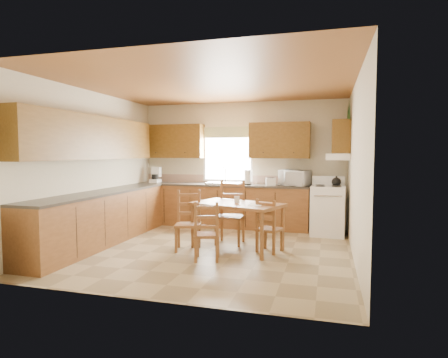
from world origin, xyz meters
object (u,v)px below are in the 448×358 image
(chair_near_right, at_px, (207,231))
(chair_far_right, at_px, (230,213))
(chair_near_left, at_px, (270,226))
(microwave, at_px, (295,178))
(dining_table, at_px, (237,226))
(chair_far_left, at_px, (188,221))
(stove, at_px, (328,211))

(chair_near_right, height_order, chair_far_right, chair_far_right)
(chair_near_left, relative_size, chair_far_right, 0.77)
(microwave, height_order, dining_table, microwave)
(chair_near_right, relative_size, chair_far_left, 0.91)
(stove, xyz_separation_m, chair_far_right, (-1.65, -1.19, 0.08))
(stove, height_order, chair_near_right, stove)
(dining_table, xyz_separation_m, chair_near_left, (0.54, -0.02, 0.04))
(microwave, relative_size, chair_far_left, 0.56)
(stove, distance_m, chair_near_right, 2.84)
(stove, xyz_separation_m, chair_near_left, (-0.90, -1.54, -0.04))
(microwave, xyz_separation_m, chair_near_right, (-1.06, -2.51, -0.64))
(stove, height_order, microwave, microwave)
(chair_near_left, bearing_deg, chair_far_right, -6.14)
(stove, relative_size, chair_far_left, 0.97)
(stove, height_order, chair_far_right, chair_far_right)
(chair_far_left, bearing_deg, microwave, 38.47)
(chair_near_left, distance_m, chair_far_right, 0.84)
(dining_table, bearing_deg, chair_near_right, -91.73)
(chair_far_right, bearing_deg, dining_table, -58.22)
(chair_near_right, bearing_deg, dining_table, -124.97)
(stove, relative_size, microwave, 1.74)
(stove, bearing_deg, microwave, 160.68)
(chair_near_right, xyz_separation_m, chair_far_left, (-0.48, 0.45, 0.04))
(dining_table, relative_size, chair_far_left, 1.49)
(stove, bearing_deg, chair_far_left, -138.56)
(chair_near_right, distance_m, chair_far_left, 0.66)
(microwave, relative_size, chair_far_right, 0.49)
(microwave, relative_size, chair_near_left, 0.63)
(dining_table, xyz_separation_m, chair_far_right, (-0.21, 0.32, 0.17))
(dining_table, height_order, chair_near_left, chair_near_left)
(chair_far_left, bearing_deg, chair_near_right, -58.20)
(chair_far_right, bearing_deg, chair_far_left, -133.00)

